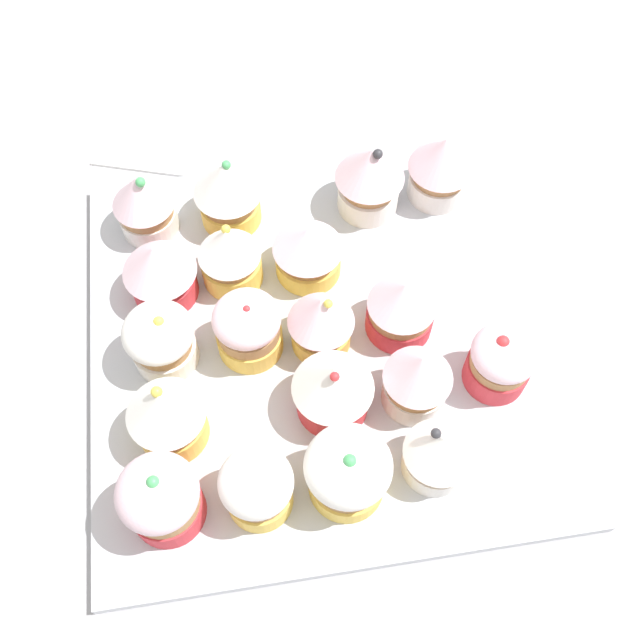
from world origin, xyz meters
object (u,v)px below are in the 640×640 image
(cupcake_2, at_px, (161,340))
(cupcake_8, at_px, (257,487))
(cupcake_7, at_px, (247,324))
(cupcake_13, at_px, (370,177))
(cupcake_4, at_px, (161,498))
(cupcake_9, at_px, (303,250))
(cupcake_0, at_px, (144,203))
(cupcake_15, at_px, (417,379))
(cupcake_3, at_px, (167,415))
(cupcake_16, at_px, (439,453))
(cupcake_11, at_px, (338,387))
(baking_tray, at_px, (320,339))
(cupcake_18, at_px, (501,361))
(cupcake_17, at_px, (441,166))
(cupcake_14, at_px, (403,311))
(cupcake_1, at_px, (160,270))
(cupcake_12, at_px, (342,472))
(cupcake_6, at_px, (230,256))
(cupcake_5, at_px, (228,191))
(cupcake_10, at_px, (325,320))
(napkin, at_px, (166,131))

(cupcake_2, xyz_separation_m, cupcake_8, (0.14, 0.07, 0.00))
(cupcake_7, bearing_deg, cupcake_13, 135.89)
(cupcake_4, height_order, cupcake_13, cupcake_13)
(cupcake_8, relative_size, cupcake_9, 1.08)
(cupcake_9, relative_size, cupcake_13, 0.79)
(cupcake_0, relative_size, cupcake_15, 1.01)
(cupcake_3, relative_size, cupcake_16, 1.17)
(cupcake_8, height_order, cupcake_11, cupcake_11)
(cupcake_11, bearing_deg, baking_tray, -176.29)
(baking_tray, distance_m, cupcake_18, 0.16)
(cupcake_16, xyz_separation_m, cupcake_17, (-0.28, 0.07, 0.01))
(cupcake_7, height_order, cupcake_11, cupcake_11)
(cupcake_14, height_order, cupcake_18, cupcake_14)
(cupcake_7, bearing_deg, cupcake_15, 60.33)
(baking_tray, height_order, cupcake_13, cupcake_13)
(cupcake_2, bearing_deg, cupcake_17, 117.71)
(cupcake_9, relative_size, cupcake_16, 0.97)
(cupcake_1, height_order, cupcake_12, cupcake_12)
(baking_tray, relative_size, cupcake_6, 5.53)
(baking_tray, xyz_separation_m, cupcake_15, (0.07, 0.07, 0.04))
(cupcake_0, bearing_deg, cupcake_9, 62.67)
(cupcake_12, height_order, cupcake_15, cupcake_12)
(cupcake_5, distance_m, cupcake_12, 0.29)
(cupcake_7, xyz_separation_m, cupcake_11, (0.07, 0.07, 0.01))
(cupcake_10, relative_size, cupcake_16, 1.12)
(cupcake_0, xyz_separation_m, cupcake_2, (0.15, 0.01, -0.00))
(cupcake_14, bearing_deg, cupcake_18, 50.80)
(cupcake_13, height_order, cupcake_17, cupcake_13)
(cupcake_7, relative_size, cupcake_15, 0.91)
(cupcake_6, distance_m, cupcake_11, 0.16)
(cupcake_6, xyz_separation_m, cupcake_9, (0.00, 0.07, -0.00))
(cupcake_8, height_order, cupcake_13, cupcake_13)
(cupcake_4, bearing_deg, cupcake_7, 150.76)
(cupcake_6, bearing_deg, cupcake_0, -133.60)
(cupcake_1, bearing_deg, cupcake_18, 64.61)
(cupcake_15, relative_size, napkin, 0.56)
(cupcake_0, distance_m, cupcake_9, 0.16)
(baking_tray, bearing_deg, cupcake_11, 3.71)
(cupcake_0, height_order, cupcake_18, cupcake_0)
(cupcake_0, height_order, cupcake_10, same)
(cupcake_1, bearing_deg, cupcake_12, 32.04)
(napkin, bearing_deg, cupcake_10, 24.41)
(baking_tray, bearing_deg, cupcake_16, 28.74)
(cupcake_12, xyz_separation_m, cupcake_16, (-0.01, 0.08, -0.00))
(cupcake_0, xyz_separation_m, cupcake_12, (0.28, 0.14, 0.00))
(cupcake_1, bearing_deg, cupcake_15, 55.57)
(cupcake_2, xyz_separation_m, cupcake_16, (0.13, 0.21, -0.00))
(cupcake_12, height_order, cupcake_16, cupcake_12)
(cupcake_3, xyz_separation_m, cupcake_4, (0.07, -0.01, -0.00))
(cupcake_5, height_order, cupcake_13, cupcake_13)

